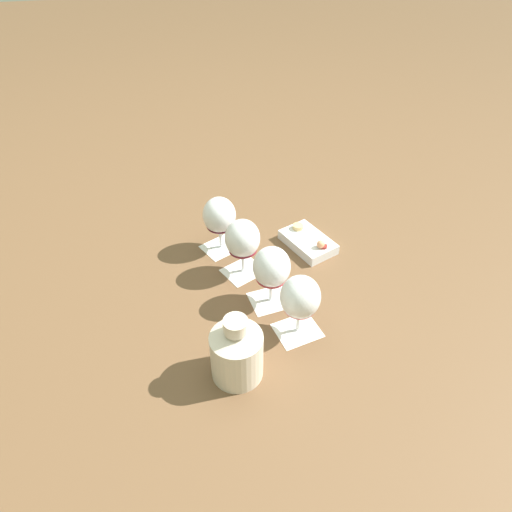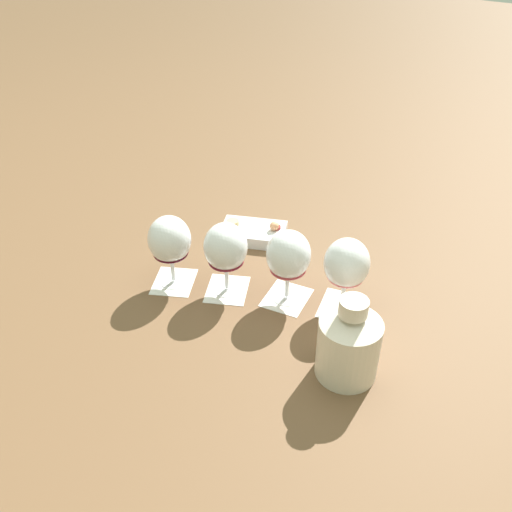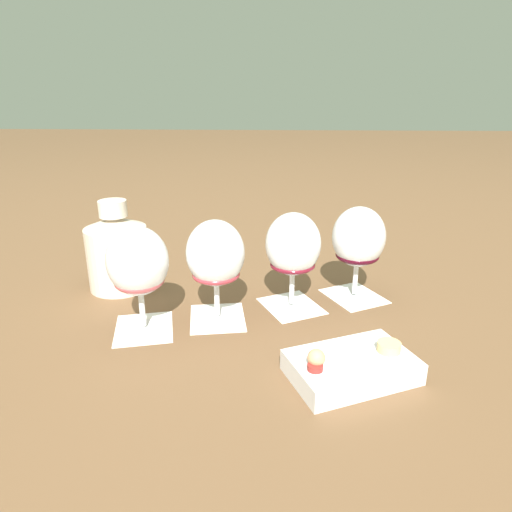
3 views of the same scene
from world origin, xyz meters
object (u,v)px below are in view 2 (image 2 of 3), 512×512
Objects in this scene: wine_glass_0 at (346,266)px; wine_glass_3 at (170,242)px; ceramic_vase at (349,342)px; snack_dish at (253,232)px; wine_glass_2 at (226,249)px; wine_glass_1 at (288,257)px.

wine_glass_0 is 1.00× the size of wine_glass_3.
wine_glass_0 is at bearing -60.94° from ceramic_vase.
wine_glass_2 is at bearing 109.41° from snack_dish.
wine_glass_0 is 1.00× the size of wine_glass_1.
wine_glass_2 is (0.25, 0.10, 0.00)m from wine_glass_0.
snack_dish is (0.42, -0.29, -0.06)m from ceramic_vase.
wine_glass_3 is at bearing 21.79° from wine_glass_1.
wine_glass_1 is 0.25m from ceramic_vase.
wine_glass_1 is at bearing 20.14° from wine_glass_0.
ceramic_vase is (-0.47, 0.03, -0.04)m from wine_glass_3.
wine_glass_2 is 1.00× the size of wine_glass_3.
snack_dish is at bearing -38.38° from wine_glass_1.
ceramic_vase is at bearing 145.31° from snack_dish.
wine_glass_1 is 0.28m from snack_dish.
wine_glass_3 is (0.25, 0.10, -0.00)m from wine_glass_1.
wine_glass_0 is 0.98× the size of ceramic_vase.
snack_dish is (-0.05, -0.27, -0.10)m from wine_glass_3.
wine_glass_1 and wine_glass_3 have the same top height.
wine_glass_1 is 0.98× the size of ceramic_vase.
ceramic_vase is 0.91× the size of snack_dish.
wine_glass_1 is (0.12, 0.04, 0.00)m from wine_glass_0.
ceramic_vase is (-0.34, 0.07, -0.04)m from wine_glass_2.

